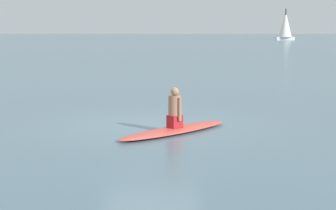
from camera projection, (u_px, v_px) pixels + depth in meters
name	position (u px, v px, depth m)	size (l,w,h in m)	color
ground_plane	(151.00, 125.00, 12.75)	(400.00, 400.00, 0.00)	slate
surfboard	(175.00, 130.00, 11.86)	(3.32, 0.68, 0.13)	#D84C3F
person_paddler	(175.00, 109.00, 11.78)	(0.41, 0.40, 0.95)	#A51E23
sailboat_far_right	(285.00, 26.00, 100.91)	(3.76, 2.71, 6.29)	silver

